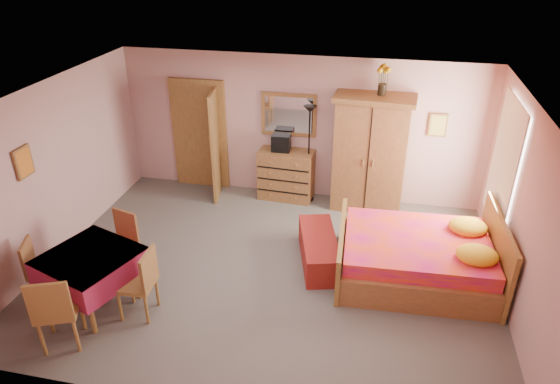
% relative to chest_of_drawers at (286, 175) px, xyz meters
% --- Properties ---
extents(floor, '(6.50, 6.50, 0.00)m').
position_rel_chest_of_drawers_xyz_m(floor, '(0.20, -2.27, -0.46)').
color(floor, slate).
rests_on(floor, ground).
extents(ceiling, '(6.50, 6.50, 0.00)m').
position_rel_chest_of_drawers_xyz_m(ceiling, '(0.20, -2.27, 2.14)').
color(ceiling, brown).
rests_on(ceiling, wall_back).
extents(wall_back, '(6.50, 0.10, 2.60)m').
position_rel_chest_of_drawers_xyz_m(wall_back, '(0.20, 0.23, 0.84)').
color(wall_back, '#C4918E').
rests_on(wall_back, floor).
extents(wall_front, '(6.50, 0.10, 2.60)m').
position_rel_chest_of_drawers_xyz_m(wall_front, '(0.20, -4.77, 0.84)').
color(wall_front, '#C4918E').
rests_on(wall_front, floor).
extents(wall_left, '(0.10, 5.00, 2.60)m').
position_rel_chest_of_drawers_xyz_m(wall_left, '(-3.05, -2.27, 0.84)').
color(wall_left, '#C4918E').
rests_on(wall_left, floor).
extents(wall_right, '(0.10, 5.00, 2.60)m').
position_rel_chest_of_drawers_xyz_m(wall_right, '(3.45, -2.27, 0.84)').
color(wall_right, '#C4918E').
rests_on(wall_right, floor).
extents(doorway, '(1.06, 0.12, 2.15)m').
position_rel_chest_of_drawers_xyz_m(doorway, '(-1.70, 0.20, 0.56)').
color(doorway, '#9E6B35').
rests_on(doorway, floor).
extents(window, '(0.08, 1.40, 1.95)m').
position_rel_chest_of_drawers_xyz_m(window, '(3.41, -1.07, 0.99)').
color(window, white).
rests_on(window, wall_right).
extents(picture_left, '(0.04, 0.32, 0.42)m').
position_rel_chest_of_drawers_xyz_m(picture_left, '(-3.02, -2.87, 1.24)').
color(picture_left, orange).
rests_on(picture_left, wall_left).
extents(picture_back, '(0.30, 0.04, 0.40)m').
position_rel_chest_of_drawers_xyz_m(picture_back, '(2.55, 0.20, 1.09)').
color(picture_back, '#D8BF59').
rests_on(picture_back, wall_back).
extents(chest_of_drawers, '(1.01, 0.55, 0.93)m').
position_rel_chest_of_drawers_xyz_m(chest_of_drawers, '(0.00, 0.00, 0.00)').
color(chest_of_drawers, '#905C31').
rests_on(chest_of_drawers, floor).
extents(wall_mirror, '(0.99, 0.07, 0.78)m').
position_rel_chest_of_drawers_xyz_m(wall_mirror, '(0.00, 0.21, 1.09)').
color(wall_mirror, white).
rests_on(wall_mirror, wall_back).
extents(stereo, '(0.34, 0.25, 0.31)m').
position_rel_chest_of_drawers_xyz_m(stereo, '(-0.10, 0.01, 0.62)').
color(stereo, black).
rests_on(stereo, chest_of_drawers).
extents(floor_lamp, '(0.27, 0.27, 1.80)m').
position_rel_chest_of_drawers_xyz_m(floor_lamp, '(0.41, -0.01, 0.44)').
color(floor_lamp, black).
rests_on(floor_lamp, floor).
extents(wardrobe, '(1.37, 0.78, 2.07)m').
position_rel_chest_of_drawers_xyz_m(wardrobe, '(1.49, -0.08, 0.57)').
color(wardrobe, '#995F33').
rests_on(wardrobe, floor).
extents(sunflower_vase, '(0.21, 0.21, 0.50)m').
position_rel_chest_of_drawers_xyz_m(sunflower_vase, '(1.58, -0.02, 1.86)').
color(sunflower_vase, gold).
rests_on(sunflower_vase, wardrobe).
extents(bed, '(2.29, 1.84, 1.03)m').
position_rel_chest_of_drawers_xyz_m(bed, '(2.28, -1.98, 0.05)').
color(bed, '#D51470').
rests_on(bed, floor).
extents(bench, '(0.81, 1.41, 0.44)m').
position_rel_chest_of_drawers_xyz_m(bench, '(0.89, -1.93, -0.24)').
color(bench, maroon).
rests_on(bench, floor).
extents(dining_table, '(1.37, 1.37, 0.79)m').
position_rel_chest_of_drawers_xyz_m(dining_table, '(-1.87, -3.49, -0.07)').
color(dining_table, maroon).
rests_on(dining_table, floor).
extents(chair_south, '(0.61, 0.61, 1.03)m').
position_rel_chest_of_drawers_xyz_m(chair_south, '(-1.89, -4.21, 0.05)').
color(chair_south, '#A87239').
rests_on(chair_south, floor).
extents(chair_north, '(0.52, 0.52, 0.93)m').
position_rel_chest_of_drawers_xyz_m(chair_north, '(-1.89, -2.77, 0.00)').
color(chair_north, '#945D32').
rests_on(chair_north, floor).
extents(chair_west, '(0.52, 0.52, 0.89)m').
position_rel_chest_of_drawers_xyz_m(chair_west, '(-2.57, -3.48, -0.02)').
color(chair_west, brown).
rests_on(chair_west, floor).
extents(chair_east, '(0.46, 0.46, 0.96)m').
position_rel_chest_of_drawers_xyz_m(chair_east, '(-1.23, -3.54, 0.02)').
color(chair_east, olive).
rests_on(chair_east, floor).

